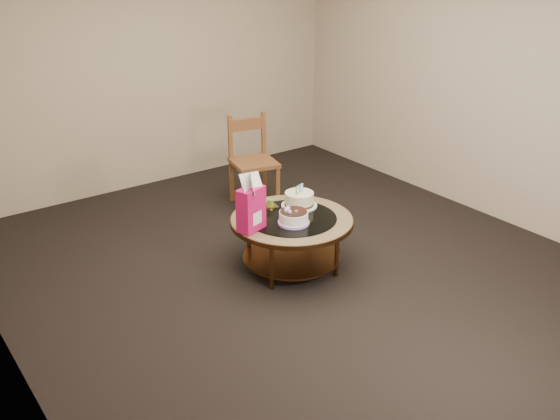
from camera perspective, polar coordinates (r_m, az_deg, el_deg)
ground at (r=5.32m, az=1.05°, el=-5.17°), size 5.00×5.00×0.00m
room_walls at (r=4.76m, az=1.19°, el=11.27°), size 4.52×5.02×2.61m
coffee_table at (r=5.14m, az=1.08°, el=-1.49°), size 1.02×1.02×0.46m
decorated_cake at (r=4.98m, az=1.24°, el=-0.74°), size 0.25×0.25×0.15m
cream_cake at (r=5.30m, az=1.77°, el=0.96°), size 0.31×0.31×0.19m
gift_bag at (r=4.82m, az=-2.67°, el=0.63°), size 0.25×0.21×0.45m
pillar_candle at (r=5.28m, az=-0.87°, el=0.50°), size 0.12×0.12×0.08m
dining_chair at (r=6.39m, az=-2.53°, el=4.54°), size 0.51×0.51×0.92m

